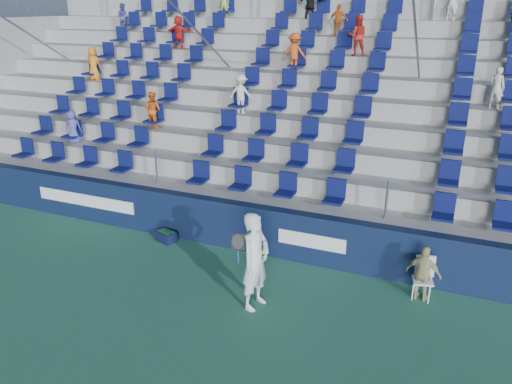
# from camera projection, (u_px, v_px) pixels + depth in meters

# --- Properties ---
(ground) EXTENTS (70.00, 70.00, 0.00)m
(ground) POSITION_uv_depth(u_px,v_px,m) (190.00, 321.00, 9.59)
(ground) COLOR #307253
(ground) RESTS_ON ground
(sponsor_wall) EXTENTS (24.00, 0.32, 1.20)m
(sponsor_wall) POSITION_uv_depth(u_px,v_px,m) (254.00, 228.00, 12.09)
(sponsor_wall) COLOR #101B3A
(sponsor_wall) RESTS_ON ground
(grandstand) EXTENTS (24.00, 8.17, 6.63)m
(grandstand) POSITION_uv_depth(u_px,v_px,m) (316.00, 122.00, 15.93)
(grandstand) COLOR #A0A09B
(grandstand) RESTS_ON ground
(tennis_player) EXTENTS (0.71, 0.81, 2.01)m
(tennis_player) POSITION_uv_depth(u_px,v_px,m) (255.00, 261.00, 9.73)
(tennis_player) COLOR silver
(tennis_player) RESTS_ON ground
(line_judge_chair) EXTENTS (0.47, 0.49, 0.90)m
(line_judge_chair) POSITION_uv_depth(u_px,v_px,m) (424.00, 274.00, 10.24)
(line_judge_chair) COLOR white
(line_judge_chair) RESTS_ON ground
(line_judge) EXTENTS (0.74, 0.42, 1.20)m
(line_judge) POSITION_uv_depth(u_px,v_px,m) (424.00, 274.00, 10.08)
(line_judge) COLOR #C3B87D
(line_judge) RESTS_ON ground
(ball_bin) EXTENTS (0.58, 0.47, 0.28)m
(ball_bin) POSITION_uv_depth(u_px,v_px,m) (166.00, 236.00, 12.73)
(ball_bin) COLOR #0E1533
(ball_bin) RESTS_ON ground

